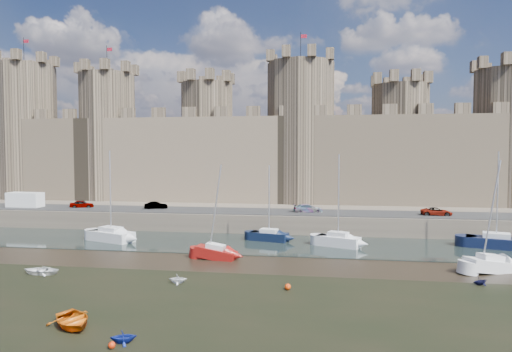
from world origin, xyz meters
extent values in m
plane|color=black|center=(0.00, 0.00, 0.00)|extent=(160.00, 160.00, 0.00)
cube|color=black|center=(0.00, 24.00, 0.04)|extent=(160.00, 12.00, 0.08)
cube|color=#4C443A|center=(0.00, 60.00, 1.25)|extent=(160.00, 60.00, 2.50)
cube|color=black|center=(0.00, 34.00, 2.55)|extent=(160.00, 7.00, 0.10)
cube|color=#42382B|center=(0.00, 48.00, 9.50)|extent=(100.00, 9.00, 14.00)
cylinder|color=#42382B|center=(-48.00, 48.00, 14.50)|extent=(11.00, 11.00, 24.00)
cylinder|color=black|center=(-48.00, 48.00, 29.00)|extent=(0.10, 0.10, 5.00)
cube|color=maroon|center=(-47.50, 48.00, 30.80)|extent=(1.00, 0.03, 0.60)
cylinder|color=#42382B|center=(-32.00, 48.00, 13.50)|extent=(10.00, 10.00, 22.00)
cylinder|color=black|center=(-32.00, 48.00, 27.00)|extent=(0.10, 0.10, 5.00)
cube|color=maroon|center=(-31.50, 48.00, 28.80)|extent=(1.00, 0.03, 0.60)
cylinder|color=#42382B|center=(-14.00, 48.00, 12.50)|extent=(9.00, 9.00, 20.00)
cylinder|color=#42382B|center=(2.00, 48.00, 14.00)|extent=(11.00, 11.00, 23.00)
cylinder|color=black|center=(2.00, 48.00, 28.00)|extent=(0.10, 0.10, 5.00)
cube|color=maroon|center=(2.50, 48.00, 29.80)|extent=(1.00, 0.03, 0.60)
cylinder|color=#42382B|center=(18.00, 48.00, 12.00)|extent=(9.00, 9.00, 19.00)
cylinder|color=#42382B|center=(34.00, 48.00, 13.00)|extent=(10.00, 10.00, 21.00)
imported|color=gray|center=(-29.49, 34.33, 3.07)|extent=(3.59, 2.20, 1.14)
imported|color=gray|center=(-18.08, 34.55, 3.04)|extent=(3.49, 2.14, 1.09)
imported|color=gray|center=(3.84, 34.17, 3.08)|extent=(4.22, 2.42, 1.15)
imported|color=gray|center=(20.48, 33.41, 3.04)|extent=(3.90, 1.81, 1.08)
cube|color=silver|center=(-38.12, 33.50, 3.63)|extent=(5.26, 2.30, 2.25)
cube|color=silver|center=(-19.27, 22.86, 0.67)|extent=(6.25, 4.14, 1.19)
cube|color=silver|center=(-19.27, 22.86, 1.54)|extent=(2.98, 2.38, 0.54)
cylinder|color=silver|center=(-19.27, 22.86, 6.12)|extent=(0.14, 0.14, 9.71)
cube|color=black|center=(-0.50, 25.93, 0.58)|extent=(4.84, 2.79, 0.99)
cube|color=silver|center=(-0.50, 25.93, 1.30)|extent=(2.26, 1.68, 0.45)
cylinder|color=silver|center=(-0.50, 25.93, 5.14)|extent=(0.14, 0.14, 8.13)
cube|color=silver|center=(7.67, 23.84, 0.65)|extent=(5.20, 3.57, 1.14)
cube|color=silver|center=(7.67, 23.84, 1.48)|extent=(2.49, 2.03, 0.52)
cylinder|color=silver|center=(7.67, 23.84, 5.88)|extent=(0.14, 0.14, 9.33)
cube|color=black|center=(25.08, 25.57, 0.67)|extent=(6.58, 4.10, 1.17)
cube|color=silver|center=(25.08, 25.57, 1.52)|extent=(3.10, 2.41, 0.53)
cylinder|color=silver|center=(25.08, 25.57, 6.05)|extent=(0.14, 0.14, 9.60)
cube|color=maroon|center=(-4.71, 16.11, 0.52)|extent=(4.28, 2.14, 1.04)
cube|color=silver|center=(-4.71, 16.11, 1.28)|extent=(1.96, 1.35, 0.47)
cylinder|color=silver|center=(-4.71, 16.11, 5.31)|extent=(0.14, 0.14, 8.54)
cube|color=silver|center=(20.89, 14.93, 0.55)|extent=(5.02, 3.52, 1.10)
cube|color=silver|center=(20.89, 14.93, 1.35)|extent=(2.42, 1.99, 0.50)
cylinder|color=silver|center=(20.89, 14.93, 5.60)|extent=(0.14, 0.14, 9.01)
imported|color=#C0530B|center=(-9.14, -2.78, 0.38)|extent=(4.47, 4.43, 0.76)
imported|color=navy|center=(-5.03, -4.49, 0.38)|extent=(1.81, 1.71, 0.76)
imported|color=silver|center=(-5.74, 7.27, 0.40)|extent=(1.59, 1.39, 0.79)
imported|color=silver|center=(-18.67, 8.16, 0.31)|extent=(3.11, 2.33, 0.61)
imported|color=black|center=(18.61, 10.45, 0.33)|extent=(1.52, 1.41, 0.65)
sphere|color=red|center=(3.32, 6.84, 0.25)|extent=(0.50, 0.50, 0.50)
sphere|color=red|center=(-5.34, -5.27, 0.20)|extent=(0.40, 0.40, 0.40)
camera|label=1|loc=(6.15, -28.24, 10.77)|focal=32.00mm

